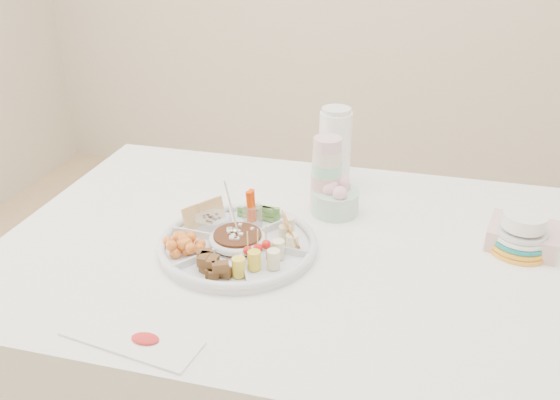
% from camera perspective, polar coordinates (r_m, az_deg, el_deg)
% --- Properties ---
extents(dining_table, '(1.52, 1.02, 0.76)m').
position_cam_1_polar(dining_table, '(1.70, 2.37, -15.39)').
color(dining_table, white).
rests_on(dining_table, floor).
extents(party_tray, '(0.41, 0.41, 0.04)m').
position_cam_1_polar(party_tray, '(1.44, -4.09, -4.06)').
color(party_tray, silver).
rests_on(party_tray, dining_table).
extents(bean_dip, '(0.13, 0.13, 0.04)m').
position_cam_1_polar(bean_dip, '(1.44, -4.10, -3.80)').
color(bean_dip, '#4D2612').
rests_on(bean_dip, party_tray).
extents(tortillas, '(0.11, 0.11, 0.06)m').
position_cam_1_polar(tortillas, '(1.45, 0.99, -2.85)').
color(tortillas, '#BF8546').
rests_on(tortillas, party_tray).
extents(carrot_cucumber, '(0.11, 0.11, 0.09)m').
position_cam_1_polar(carrot_cucumber, '(1.53, -2.24, -0.36)').
color(carrot_cucumber, '#E53D00').
rests_on(carrot_cucumber, party_tray).
extents(pita_raisins, '(0.13, 0.13, 0.07)m').
position_cam_1_polar(pita_raisins, '(1.53, -7.06, -1.44)').
color(pita_raisins, '#EBB274').
rests_on(pita_raisins, party_tray).
extents(cherries, '(0.13, 0.13, 0.05)m').
position_cam_1_polar(cherries, '(1.43, -9.29, -4.05)').
color(cherries, '#C75C18').
rests_on(cherries, party_tray).
extents(granola_chunks, '(0.10, 0.10, 0.04)m').
position_cam_1_polar(granola_chunks, '(1.34, -6.29, -6.25)').
color(granola_chunks, brown).
rests_on(granola_chunks, party_tray).
extents(banana_tomato, '(0.11, 0.11, 0.08)m').
position_cam_1_polar(banana_tomato, '(1.34, -0.77, -4.90)').
color(banana_tomato, '#F7E362').
rests_on(banana_tomato, party_tray).
extents(cup_stack, '(0.09, 0.09, 0.23)m').
position_cam_1_polar(cup_stack, '(1.60, 4.51, 2.89)').
color(cup_stack, silver).
rests_on(cup_stack, dining_table).
extents(thermos, '(0.12, 0.12, 0.24)m').
position_cam_1_polar(thermos, '(1.74, 5.30, 5.11)').
color(thermos, white).
rests_on(thermos, dining_table).
extents(flower_bowl, '(0.15, 0.15, 0.10)m').
position_cam_1_polar(flower_bowl, '(1.61, 5.35, 0.35)').
color(flower_bowl, '#92D6B4').
rests_on(flower_bowl, dining_table).
extents(napkin_stack, '(0.19, 0.17, 0.05)m').
position_cam_1_polar(napkin_stack, '(1.57, 22.34, -3.22)').
color(napkin_stack, beige).
rests_on(napkin_stack, dining_table).
extents(plate_stack, '(0.16, 0.16, 0.09)m').
position_cam_1_polar(plate_stack, '(1.54, 22.20, -3.12)').
color(plate_stack, yellow).
rests_on(plate_stack, dining_table).
extents(placemat, '(0.29, 0.14, 0.01)m').
position_cam_1_polar(placemat, '(1.22, -14.12, -12.80)').
color(placemat, white).
rests_on(placemat, dining_table).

